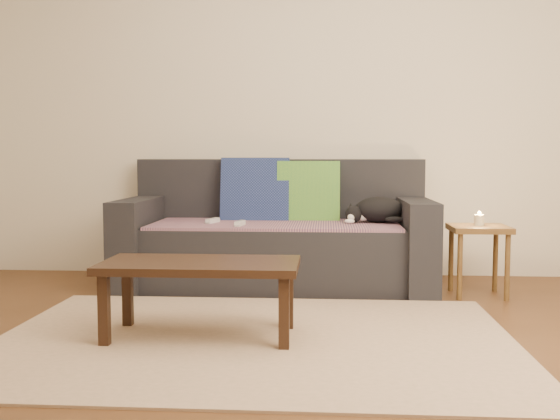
{
  "coord_description": "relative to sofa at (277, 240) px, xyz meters",
  "views": [
    {
      "loc": [
        0.34,
        -2.93,
        0.88
      ],
      "look_at": [
        0.05,
        1.2,
        0.55
      ],
      "focal_mm": 42.0,
      "sensor_mm": 36.0,
      "label": 1
    }
  ],
  "objects": [
    {
      "name": "candle",
      "position": [
        1.31,
        -0.29,
        0.18
      ],
      "size": [
        0.06,
        0.06,
        0.09
      ],
      "color": "beige",
      "rests_on": "side_table"
    },
    {
      "name": "side_table",
      "position": [
        1.31,
        -0.29,
        0.06
      ],
      "size": [
        0.36,
        0.36,
        0.45
      ],
      "color": "brown",
      "rests_on": "ground"
    },
    {
      "name": "sofa",
      "position": [
        0.0,
        0.0,
        0.0
      ],
      "size": [
        2.1,
        0.94,
        0.87
      ],
      "color": "#232328",
      "rests_on": "ground"
    },
    {
      "name": "throw_blanket",
      "position": [
        0.0,
        -0.09,
        0.12
      ],
      "size": [
        1.66,
        0.74,
        0.02
      ],
      "primitive_type": "cube",
      "color": "#442C54",
      "rests_on": "sofa"
    },
    {
      "name": "rug",
      "position": [
        0.0,
        -1.42,
        -0.3
      ],
      "size": [
        2.5,
        1.8,
        0.01
      ],
      "primitive_type": "cube",
      "color": "tan",
      "rests_on": "ground"
    },
    {
      "name": "cat",
      "position": [
        0.69,
        -0.02,
        0.22
      ],
      "size": [
        0.45,
        0.35,
        0.18
      ],
      "rotation": [
        0.0,
        0.0,
        -0.34
      ],
      "color": "black",
      "rests_on": "throw_blanket"
    },
    {
      "name": "back_wall",
      "position": [
        0.0,
        0.43,
        0.99
      ],
      "size": [
        4.5,
        0.04,
        2.6
      ],
      "primitive_type": "cube",
      "color": "beige",
      "rests_on": "ground"
    },
    {
      "name": "cushion_green",
      "position": [
        0.22,
        0.17,
        0.32
      ],
      "size": [
        0.45,
        0.17,
        0.46
      ],
      "primitive_type": "cube",
      "rotation": [
        -0.13,
        0.0,
        0.0
      ],
      "color": "#0C5137",
      "rests_on": "throw_blanket"
    },
    {
      "name": "ground",
      "position": [
        0.0,
        -1.57,
        -0.31
      ],
      "size": [
        4.5,
        4.5,
        0.0
      ],
      "primitive_type": "plane",
      "color": "brown",
      "rests_on": "ground"
    },
    {
      "name": "cushion_navy",
      "position": [
        -0.17,
        0.17,
        0.32
      ],
      "size": [
        0.49,
        0.22,
        0.5
      ],
      "primitive_type": "cube",
      "rotation": [
        -0.2,
        0.0,
        0.0
      ],
      "color": "#0F1F43",
      "rests_on": "throw_blanket"
    },
    {
      "name": "wii_remote_b",
      "position": [
        -0.22,
        -0.29,
        0.15
      ],
      "size": [
        0.06,
        0.15,
        0.03
      ],
      "primitive_type": "cube",
      "rotation": [
        0.0,
        0.0,
        1.43
      ],
      "color": "white",
      "rests_on": "throw_blanket"
    },
    {
      "name": "wii_remote_a",
      "position": [
        -0.43,
        -0.12,
        0.15
      ],
      "size": [
        0.08,
        0.15,
        0.03
      ],
      "primitive_type": "cube",
      "rotation": [
        0.0,
        0.0,
        1.28
      ],
      "color": "white",
      "rests_on": "throw_blanket"
    },
    {
      "name": "coffee_table",
      "position": [
        -0.27,
        -1.4,
        0.02
      ],
      "size": [
        0.95,
        0.48,
        0.38
      ],
      "color": "black",
      "rests_on": "rug"
    }
  ]
}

